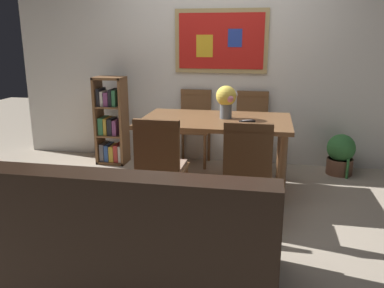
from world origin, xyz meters
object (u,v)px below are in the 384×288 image
Objects in this scene: dining_chair_far_left at (195,121)px; bookshelf at (111,125)px; tv_remote at (247,121)px; dining_chair_near_left at (160,161)px; dining_chair_near_right at (248,166)px; dining_table at (216,128)px; leather_couch at (130,241)px; potted_ivy at (341,154)px; dining_chair_far_right at (251,123)px; flower_vase at (226,99)px.

bookshelf is (-1.01, -0.19, -0.05)m from dining_chair_far_left.
dining_chair_near_left is at bearing -133.48° from tv_remote.
bookshelf is (-1.76, 1.48, -0.05)m from dining_chair_near_right.
dining_table is 1.54m from bookshelf.
bookshelf is at bearing -169.14° from dining_chair_far_left.
leather_couch is at bearing -65.94° from bookshelf.
potted_ivy is (1.73, -0.13, -0.30)m from dining_chair_far_left.
dining_table is 1.64× the size of dining_chair_far_left.
bookshelf is 6.83× the size of tv_remote.
leather_couch is at bearing -110.38° from tv_remote.
dining_chair_near_right is at bearing -39.96° from bookshelf.
dining_chair_near_right reaches higher than potted_ivy.
tv_remote is (0.62, 1.67, 0.44)m from leather_couch.
dining_chair_far_left is (-0.75, 1.67, 0.00)m from dining_chair_near_right.
dining_chair_near_left is 0.98m from leather_couch.
dining_chair_far_right is 1.00× the size of dining_chair_far_left.
dining_chair_near_right is 0.73m from dining_chair_near_left.
flower_vase is at bearing 143.62° from tv_remote.
dining_chair_far_right is at bearing 73.65° from flower_vase.
dining_table is at bearing 160.02° from tv_remote.
potted_ivy is 3.41× the size of tv_remote.
dining_chair_near_right is at bearing -65.93° from dining_chair_far_left.
dining_table is 0.83× the size of leather_couch.
dining_chair_near_right is at bearing -72.42° from flower_vase.
potted_ivy is at bearing -5.89° from dining_chair_far_right.
dining_table is at bearing -66.29° from dining_chair_far_left.
dining_chair_far_right is 0.97m from tv_remote.
dining_chair_near_left and dining_chair_far_left have the same top height.
potted_ivy is at bearing -4.15° from dining_chair_far_left.
dining_table reaches higher than potted_ivy.
dining_chair_far_left is (-0.70, 0.02, 0.00)m from dining_chair_far_right.
potted_ivy is (0.99, 1.54, -0.30)m from dining_chair_near_right.
dining_chair_far_right is at bearing 91.63° from dining_chair_near_right.
dining_chair_near_left is 1.00× the size of dining_chair_far_right.
dining_chair_far_left reaches higher than tv_remote.
dining_chair_far_right reaches higher than potted_ivy.
flower_vase is 2.09× the size of tv_remote.
flower_vase is (0.10, 0.05, 0.29)m from dining_table.
flower_vase is 0.33m from tv_remote.
dining_table is 0.31m from flower_vase.
bookshelf is 1.67m from flower_vase.
dining_chair_near_left is 1.69× the size of potted_ivy.
dining_chair_far_right reaches higher than leather_couch.
dining_chair_far_left is 1.76m from potted_ivy.
potted_ivy is (1.72, 1.55, -0.30)m from dining_chair_near_left.
dining_chair_near_left is 1.68m from dining_chair_far_left.
dining_chair_far_left is 1.21m from tv_remote.
dining_chair_far_right is (-0.05, 1.65, 0.00)m from dining_chair_near_right.
tv_remote is (-0.05, 0.71, 0.22)m from dining_chair_near_right.
dining_chair_near_right is at bearing 0.71° from dining_chair_near_left.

